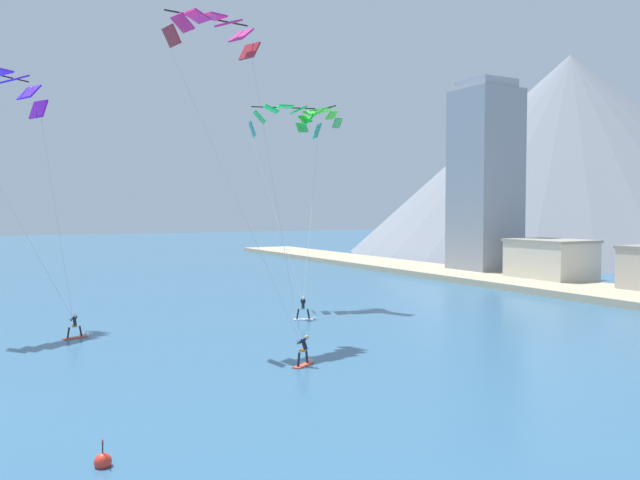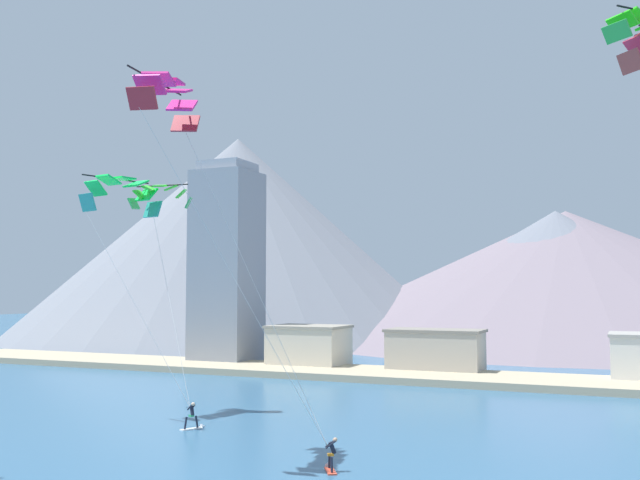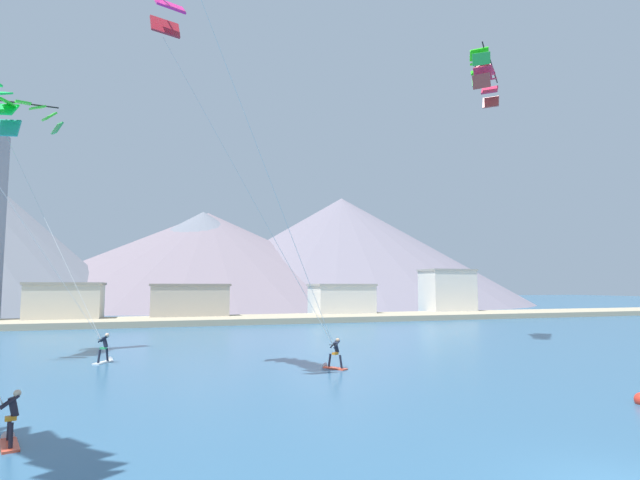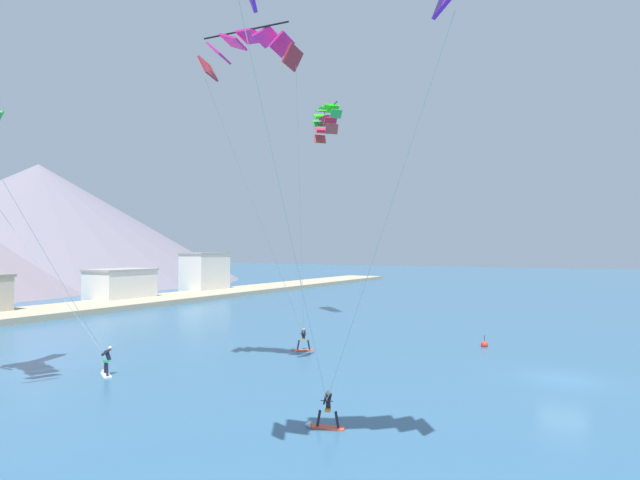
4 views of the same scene
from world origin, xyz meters
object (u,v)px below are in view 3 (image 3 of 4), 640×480
at_px(parafoil_kite_distant_high_outer, 22,111).
at_px(parafoil_kite_distant_mid_solo, 480,63).
at_px(kitesurfer_near_trail, 106,353).
at_px(kitesurfer_mid_center, 333,359).
at_px(kitesurfer_near_lead, 10,429).
at_px(parafoil_kite_distant_low_drift, 487,81).

xyz_separation_m(parafoil_kite_distant_high_outer, parafoil_kite_distant_mid_solo, (33.05, -4.44, 6.27)).
relative_size(kitesurfer_near_trail, parafoil_kite_distant_high_outer, 0.38).
bearing_deg(kitesurfer_near_trail, parafoil_kite_distant_mid_solo, -0.19).
xyz_separation_m(kitesurfer_mid_center, parafoil_kite_distant_mid_solo, (14.85, 6.16, 21.95)).
relative_size(kitesurfer_near_lead, parafoil_kite_distant_low_drift, 0.37).
distance_m(kitesurfer_near_trail, parafoil_kite_distant_high_outer, 17.31).
relative_size(kitesurfer_near_trail, parafoil_kite_distant_mid_solo, 0.38).
distance_m(parafoil_kite_distant_low_drift, parafoil_kite_distant_mid_solo, 1.76).
height_order(kitesurfer_mid_center, parafoil_kite_distant_low_drift, parafoil_kite_distant_low_drift).
bearing_deg(kitesurfer_mid_center, kitesurfer_near_trail, 152.73).
bearing_deg(kitesurfer_mid_center, parafoil_kite_distant_mid_solo, 22.51).
distance_m(parafoil_kite_distant_high_outer, parafoil_kite_distant_low_drift, 34.80).
bearing_deg(parafoil_kite_distant_mid_solo, parafoil_kite_distant_high_outer, 172.35).
xyz_separation_m(kitesurfer_near_trail, parafoil_kite_distant_low_drift, (28.13, 0.63, 20.77)).
height_order(kitesurfer_near_trail, kitesurfer_mid_center, kitesurfer_near_trail).
bearing_deg(kitesurfer_near_lead, parafoil_kite_distant_low_drift, 29.25).
bearing_deg(parafoil_kite_distant_low_drift, kitesurfer_mid_center, -156.75).
xyz_separation_m(kitesurfer_near_lead, kitesurfer_near_trail, (1.21, 15.80, 0.14)).
distance_m(kitesurfer_near_lead, kitesurfer_mid_center, 16.39).
bearing_deg(kitesurfer_mid_center, parafoil_kite_distant_high_outer, 149.78).
relative_size(parafoil_kite_distant_high_outer, parafoil_kite_distant_mid_solo, 1.01).
bearing_deg(kitesurfer_near_lead, parafoil_kite_distant_mid_solo, 29.14).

